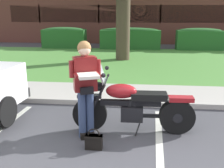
# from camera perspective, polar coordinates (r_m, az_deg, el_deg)

# --- Properties ---
(curb_strip) EXTENTS (60.00, 0.20, 0.12)m
(curb_strip) POSITION_cam_1_polar(r_m,az_deg,el_deg) (6.38, 6.26, -4.10)
(curb_strip) COLOR #B7B2A8
(curb_strip) RESTS_ON ground
(concrete_walk) EXTENTS (60.00, 1.50, 0.08)m
(concrete_walk) POSITION_cam_1_polar(r_m,az_deg,el_deg) (7.19, 6.23, -1.99)
(concrete_walk) COLOR #B7B2A8
(concrete_walk) RESTS_ON ground
(grass_lawn) EXTENTS (60.00, 7.66, 0.06)m
(grass_lawn) POSITION_cam_1_polar(r_m,az_deg,el_deg) (11.64, 6.14, 4.72)
(grass_lawn) COLOR #518E3D
(grass_lawn) RESTS_ON ground
(stall_stripe_1) EXTENTS (0.33, 4.40, 0.01)m
(stall_stripe_1) POSITION_cam_1_polar(r_m,az_deg,el_deg) (4.12, 10.22, -16.82)
(stall_stripe_1) COLOR silver
(stall_stripe_1) RESTS_ON ground
(motorcycle) EXTENTS (2.24, 0.82, 1.26)m
(motorcycle) POSITION_cam_1_polar(r_m,az_deg,el_deg) (4.92, 5.44, -4.81)
(motorcycle) COLOR black
(motorcycle) RESTS_ON ground
(rider_person) EXTENTS (0.56, 0.66, 1.70)m
(rider_person) POSITION_cam_1_polar(r_m,az_deg,el_deg) (4.54, -5.68, 0.32)
(rider_person) COLOR black
(rider_person) RESTS_ON ground
(handbag) EXTENTS (0.28, 0.13, 0.36)m
(handbag) POSITION_cam_1_polar(r_m,az_deg,el_deg) (4.44, -3.90, -11.96)
(handbag) COLOR black
(handbag) RESTS_ON ground
(hedge_left) EXTENTS (2.47, 0.90, 1.24)m
(hedge_left) POSITION_cam_1_polar(r_m,az_deg,el_deg) (16.00, -10.11, 9.75)
(hedge_left) COLOR #286028
(hedge_left) RESTS_ON ground
(hedge_center_left) EXTENTS (3.37, 0.90, 1.24)m
(hedge_center_left) POSITION_cam_1_polar(r_m,az_deg,el_deg) (15.41, 3.88, 9.74)
(hedge_center_left) COLOR #286028
(hedge_center_left) RESTS_ON ground
(hedge_center_right) EXTENTS (2.48, 0.90, 1.24)m
(hedge_center_right) POSITION_cam_1_polar(r_m,az_deg,el_deg) (15.75, 18.08, 9.15)
(hedge_center_right) COLOR #286028
(hedge_center_right) RESTS_ON ground
(brick_building) EXTENTS (23.86, 8.51, 3.73)m
(brick_building) POSITION_cam_1_polar(r_m,az_deg,el_deg) (22.19, 9.48, 14.47)
(brick_building) COLOR brown
(brick_building) RESTS_ON ground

